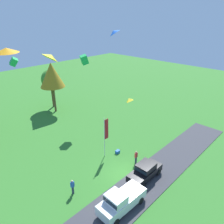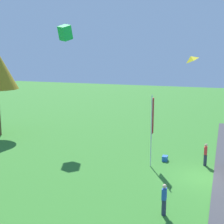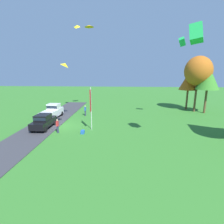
{
  "view_description": "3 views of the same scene",
  "coord_description": "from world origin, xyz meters",
  "px_view_note": "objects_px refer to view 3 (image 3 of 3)",
  "views": [
    {
      "loc": [
        -15.47,
        -12.76,
        16.84
      ],
      "look_at": [
        1.95,
        3.82,
        5.98
      ],
      "focal_mm": 35.0,
      "sensor_mm": 36.0,
      "label": 1
    },
    {
      "loc": [
        -21.08,
        -0.77,
        8.36
      ],
      "look_at": [
        -0.77,
        6.6,
        4.3
      ],
      "focal_mm": 50.0,
      "sensor_mm": 36.0,
      "label": 2
    },
    {
      "loc": [
        22.02,
        8.11,
        7.39
      ],
      "look_at": [
        1.59,
        6.79,
        2.5
      ],
      "focal_mm": 28.0,
      "sensor_mm": 36.0,
      "label": 3
    }
  ],
  "objects_px": {
    "car_pickup_mid_row": "(52,111)",
    "flag_banner": "(91,104)",
    "tree_center_back": "(208,78)",
    "kite_box_low_drifter": "(182,42)",
    "kite_diamond_topmost": "(65,65)",
    "kite_diamond_high_left": "(77,26)",
    "kite_delta_over_trees": "(89,26)",
    "cooler_box": "(83,132)",
    "tree_right_of_center": "(189,81)",
    "tree_far_right": "(198,71)",
    "car_sedan_by_flagpole": "(43,121)",
    "person_on_lawn": "(58,126)",
    "kite_box_high_right": "(196,33)",
    "person_beside_suv": "(85,111)"
  },
  "relations": [
    {
      "from": "tree_center_back",
      "to": "cooler_box",
      "type": "height_order",
      "value": "tree_center_back"
    },
    {
      "from": "car_sedan_by_flagpole",
      "to": "kite_box_high_right",
      "type": "xyz_separation_m",
      "value": [
        5.34,
        16.1,
        9.28
      ]
    },
    {
      "from": "car_pickup_mid_row",
      "to": "car_sedan_by_flagpole",
      "type": "relative_size",
      "value": 1.15
    },
    {
      "from": "kite_diamond_high_left",
      "to": "kite_diamond_topmost",
      "type": "xyz_separation_m",
      "value": [
        9.82,
        1.05,
        -6.17
      ]
    },
    {
      "from": "kite_diamond_topmost",
      "to": "kite_box_high_right",
      "type": "bearing_deg",
      "value": 72.48
    },
    {
      "from": "cooler_box",
      "to": "car_sedan_by_flagpole",
      "type": "bearing_deg",
      "value": -105.35
    },
    {
      "from": "kite_diamond_topmost",
      "to": "kite_diamond_high_left",
      "type": "bearing_deg",
      "value": -173.92
    },
    {
      "from": "tree_far_right",
      "to": "car_sedan_by_flagpole",
      "type": "bearing_deg",
      "value": -64.24
    },
    {
      "from": "tree_far_right",
      "to": "flag_banner",
      "type": "distance_m",
      "value": 20.86
    },
    {
      "from": "person_on_lawn",
      "to": "kite_box_high_right",
      "type": "relative_size",
      "value": 1.27
    },
    {
      "from": "tree_right_of_center",
      "to": "kite_delta_over_trees",
      "type": "bearing_deg",
      "value": -82.45
    },
    {
      "from": "car_pickup_mid_row",
      "to": "kite_diamond_high_left",
      "type": "relative_size",
      "value": 5.27
    },
    {
      "from": "person_on_lawn",
      "to": "kite_box_high_right",
      "type": "bearing_deg",
      "value": 74.23
    },
    {
      "from": "tree_right_of_center",
      "to": "kite_box_low_drifter",
      "type": "distance_m",
      "value": 11.05
    },
    {
      "from": "person_on_lawn",
      "to": "cooler_box",
      "type": "distance_m",
      "value": 3.12
    },
    {
      "from": "kite_box_high_right",
      "to": "car_pickup_mid_row",
      "type": "bearing_deg",
      "value": -121.55
    },
    {
      "from": "car_pickup_mid_row",
      "to": "person_beside_suv",
      "type": "distance_m",
      "value": 5.19
    },
    {
      "from": "kite_delta_over_trees",
      "to": "kite_diamond_topmost",
      "type": "bearing_deg",
      "value": -2.31
    },
    {
      "from": "tree_far_right",
      "to": "kite_box_high_right",
      "type": "height_order",
      "value": "kite_box_high_right"
    },
    {
      "from": "tree_right_of_center",
      "to": "car_sedan_by_flagpole",
      "type": "bearing_deg",
      "value": -59.81
    },
    {
      "from": "car_pickup_mid_row",
      "to": "kite_box_low_drifter",
      "type": "distance_m",
      "value": 21.5
    },
    {
      "from": "person_on_lawn",
      "to": "cooler_box",
      "type": "height_order",
      "value": "person_on_lawn"
    },
    {
      "from": "tree_center_back",
      "to": "kite_box_low_drifter",
      "type": "bearing_deg",
      "value": -50.19
    },
    {
      "from": "car_pickup_mid_row",
      "to": "flag_banner",
      "type": "height_order",
      "value": "flag_banner"
    },
    {
      "from": "person_beside_suv",
      "to": "kite_diamond_high_left",
      "type": "bearing_deg",
      "value": -140.46
    },
    {
      "from": "person_beside_suv",
      "to": "kite_delta_over_trees",
      "type": "bearing_deg",
      "value": 174.75
    },
    {
      "from": "person_beside_suv",
      "to": "flag_banner",
      "type": "distance_m",
      "value": 7.85
    },
    {
      "from": "tree_right_of_center",
      "to": "cooler_box",
      "type": "bearing_deg",
      "value": -49.45
    },
    {
      "from": "car_pickup_mid_row",
      "to": "flag_banner",
      "type": "bearing_deg",
      "value": 53.77
    },
    {
      "from": "person_beside_suv",
      "to": "cooler_box",
      "type": "distance_m",
      "value": 8.58
    },
    {
      "from": "tree_right_of_center",
      "to": "kite_diamond_high_left",
      "type": "height_order",
      "value": "kite_diamond_high_left"
    },
    {
      "from": "car_sedan_by_flagpole",
      "to": "tree_center_back",
      "type": "xyz_separation_m",
      "value": [
        -10.16,
        24.65,
        5.01
      ]
    },
    {
      "from": "car_pickup_mid_row",
      "to": "tree_center_back",
      "type": "distance_m",
      "value": 26.49
    },
    {
      "from": "kite_delta_over_trees",
      "to": "kite_box_low_drifter",
      "type": "bearing_deg",
      "value": 66.6
    },
    {
      "from": "person_beside_suv",
      "to": "tree_far_right",
      "type": "bearing_deg",
      "value": 102.61
    },
    {
      "from": "flag_banner",
      "to": "cooler_box",
      "type": "height_order",
      "value": "flag_banner"
    },
    {
      "from": "person_beside_suv",
      "to": "kite_diamond_topmost",
      "type": "distance_m",
      "value": 11.0
    },
    {
      "from": "tree_center_back",
      "to": "flag_banner",
      "type": "height_order",
      "value": "tree_center_back"
    },
    {
      "from": "kite_diamond_high_left",
      "to": "kite_diamond_topmost",
      "type": "height_order",
      "value": "kite_diamond_high_left"
    },
    {
      "from": "kite_box_high_right",
      "to": "kite_delta_over_trees",
      "type": "height_order",
      "value": "kite_delta_over_trees"
    },
    {
      "from": "kite_box_low_drifter",
      "to": "tree_center_back",
      "type": "bearing_deg",
      "value": 129.81
    },
    {
      "from": "flag_banner",
      "to": "tree_center_back",
      "type": "bearing_deg",
      "value": 119.26
    },
    {
      "from": "car_pickup_mid_row",
      "to": "kite_box_low_drifter",
      "type": "relative_size",
      "value": 5.14
    },
    {
      "from": "tree_right_of_center",
      "to": "kite_box_high_right",
      "type": "bearing_deg",
      "value": -19.16
    },
    {
      "from": "kite_diamond_topmost",
      "to": "kite_delta_over_trees",
      "type": "bearing_deg",
      "value": 177.69
    },
    {
      "from": "car_pickup_mid_row",
      "to": "kite_diamond_topmost",
      "type": "bearing_deg",
      "value": 35.68
    },
    {
      "from": "tree_right_of_center",
      "to": "tree_center_back",
      "type": "relative_size",
      "value": 0.91
    },
    {
      "from": "tree_right_of_center",
      "to": "kite_diamond_topmost",
      "type": "relative_size",
      "value": 7.6
    },
    {
      "from": "kite_diamond_high_left",
      "to": "tree_right_of_center",
      "type": "bearing_deg",
      "value": 103.49
    },
    {
      "from": "person_beside_suv",
      "to": "tree_far_right",
      "type": "relative_size",
      "value": 0.17
    }
  ]
}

